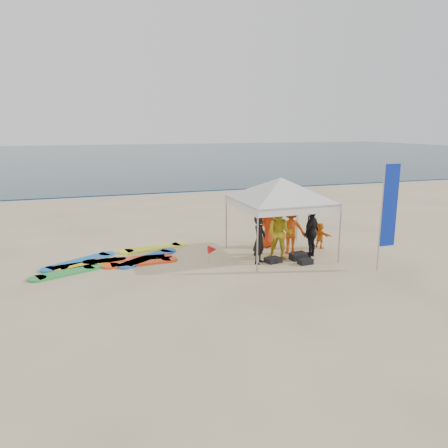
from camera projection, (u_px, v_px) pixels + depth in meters
name	position (u px, v px, depth m)	size (l,w,h in m)	color
ground	(241.00, 284.00, 12.70)	(120.00, 120.00, 0.00)	beige
ocean	(103.00, 156.00, 68.12)	(160.00, 84.00, 0.08)	#0C2633
shoreline_foam	(145.00, 194.00, 29.51)	(160.00, 1.20, 0.01)	silver
person_black_a	(259.00, 240.00, 14.43)	(0.59, 0.39, 1.61)	black
person_yellow	(280.00, 233.00, 14.82)	(0.89, 0.69, 1.83)	gold
person_orange_a	(290.00, 229.00, 15.56)	(1.14, 0.65, 1.76)	#DA4F13
person_black_b	(311.00, 233.00, 15.14)	(1.02, 0.42, 1.74)	black
person_orange_b	(268.00, 225.00, 16.41)	(0.81, 0.53, 1.66)	red
person_seated	(320.00, 235.00, 16.34)	(0.89, 0.28, 0.96)	orange
canopy_tent	(281.00, 178.00, 14.95)	(4.18, 4.18, 3.15)	#A5A5A8
feather_flag	(389.00, 207.00, 13.48)	(0.58, 0.04, 3.47)	#A5A5A8
marker_pennant	(212.00, 250.00, 14.41)	(0.28, 0.28, 0.64)	#A5A5A8
gear_pile	(293.00, 258.00, 14.82)	(1.59, 1.05, 0.22)	black
surfboard_spread	(118.00, 260.00, 14.79)	(5.02, 2.94, 0.07)	#215AB4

